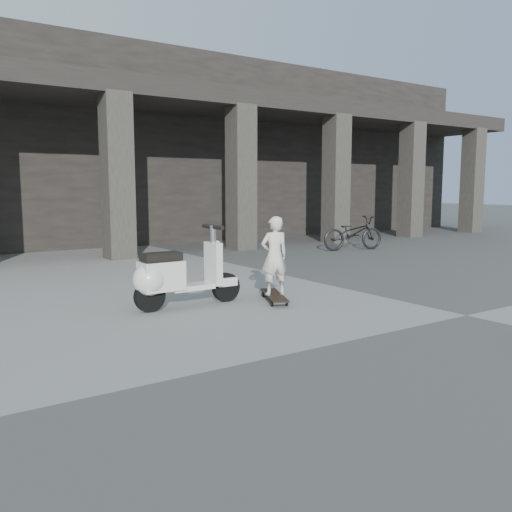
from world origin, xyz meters
TOP-DOWN VIEW (x-y plane):
  - ground at (0.00, 0.00)m, footprint 90.00×90.00m
  - colonnade at (-0.00, 13.77)m, footprint 28.00×8.82m
  - longboard at (-1.63, 2.24)m, footprint 0.66×1.06m
  - child at (-1.63, 2.24)m, footprint 0.49×0.37m
  - scooter at (-3.17, 2.65)m, footprint 1.71×0.55m
  - bicycle at (4.24, 6.55)m, footprint 1.90×1.06m

SIDE VIEW (x-z plane):
  - ground at x=0.00m, z-range 0.00..0.00m
  - longboard at x=-1.63m, z-range 0.03..0.14m
  - scooter at x=-3.17m, z-range -0.12..1.07m
  - bicycle at x=4.24m, z-range 0.00..0.95m
  - child at x=-1.63m, z-range 0.11..1.31m
  - colonnade at x=0.00m, z-range 0.03..6.03m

